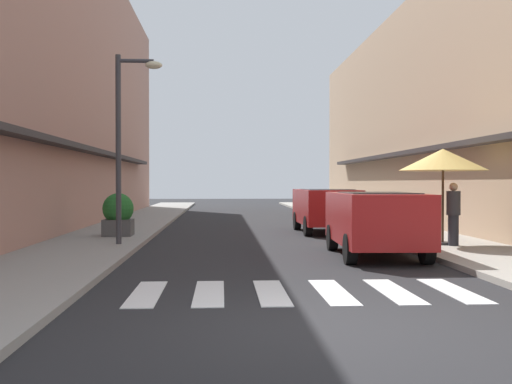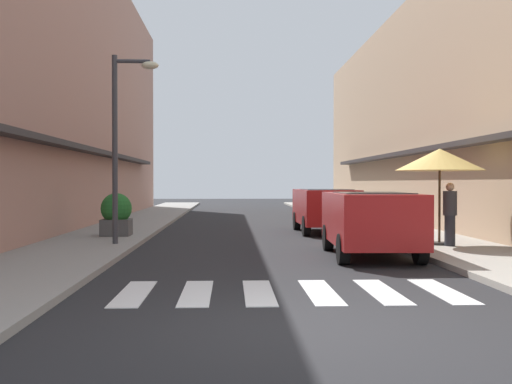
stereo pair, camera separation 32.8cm
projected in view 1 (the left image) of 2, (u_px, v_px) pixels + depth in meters
ground_plane at (256, 229)px, 22.05m from camera, size 81.93×81.93×0.00m
sidewalk_left at (126, 228)px, 21.78m from camera, size 2.69×52.14×0.12m
sidewalk_right at (383, 227)px, 22.31m from camera, size 2.69×52.14×0.12m
building_row_left at (23, 77)px, 22.34m from camera, size 5.50×35.52×11.08m
building_row_right at (476, 111)px, 23.32m from camera, size 5.50×35.52×8.86m
crosswalk at (302, 292)px, 9.39m from camera, size 5.20×2.20×0.01m
parked_car_near at (376, 216)px, 13.85m from camera, size 1.95×4.07×1.47m
parked_car_mid at (326, 205)px, 20.46m from camera, size 1.83×3.92×1.47m
street_lamp at (126, 127)px, 15.58m from camera, size 1.19×0.28×4.82m
cafe_umbrella at (443, 160)px, 15.45m from camera, size 2.21×2.21×2.42m
planter_midblock at (118, 214)px, 17.99m from camera, size 0.91×0.91×1.26m
pedestrian_walking_near at (453, 213)px, 15.19m from camera, size 0.34×0.34×1.56m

